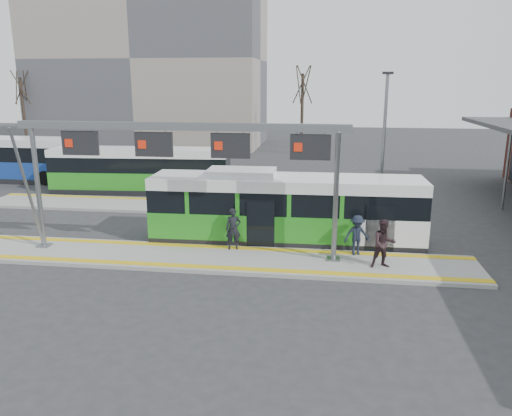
{
  "coord_description": "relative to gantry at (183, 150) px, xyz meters",
  "views": [
    {
      "loc": [
        5.03,
        -18.16,
        6.87
      ],
      "look_at": [
        2.1,
        3.0,
        1.41
      ],
      "focal_mm": 35.0,
      "sensor_mm": 36.0,
      "label": 1
    }
  ],
  "objects": [
    {
      "name": "ground",
      "position": [
        0.35,
        -0.25,
        -4.3
      ],
      "size": [
        120.0,
        120.0,
        0.0
      ],
      "primitive_type": "plane",
      "color": "#2D2D30",
      "rests_on": "ground"
    },
    {
      "name": "platform_main",
      "position": [
        0.35,
        -0.25,
        -4.22
      ],
      "size": [
        22.0,
        3.0,
        0.15
      ],
      "primitive_type": "cube",
      "color": "gray",
      "rests_on": "ground"
    },
    {
      "name": "platform_second",
      "position": [
        -3.65,
        7.75,
        -4.22
      ],
      "size": [
        20.0,
        3.0,
        0.15
      ],
      "primitive_type": "cube",
      "color": "gray",
      "rests_on": "ground"
    },
    {
      "name": "tactile_main",
      "position": [
        0.35,
        -0.25,
        -4.14
      ],
      "size": [
        22.0,
        2.65,
        0.02
      ],
      "color": "gold",
      "rests_on": "platform_main"
    },
    {
      "name": "tactile_second",
      "position": [
        -3.65,
        8.9,
        -4.14
      ],
      "size": [
        20.0,
        0.35,
        0.02
      ],
      "color": "gold",
      "rests_on": "platform_second"
    },
    {
      "name": "gantry",
      "position": [
        0.0,
        0.0,
        0.0
      ],
      "size": [
        13.0,
        1.68,
        5.2
      ],
      "color": "slate",
      "rests_on": "platform_main"
    },
    {
      "name": "apartment_block",
      "position": [
        -13.65,
        35.75,
        4.91
      ],
      "size": [
        24.5,
        12.5,
        18.4
      ],
      "color": "gray",
      "rests_on": "ground"
    },
    {
      "name": "hero_bus",
      "position": [
        3.76,
        2.46,
        -2.84
      ],
      "size": [
        11.67,
        2.7,
        3.19
      ],
      "rotation": [
        0.0,
        0.0,
        0.02
      ],
      "color": "black",
      "rests_on": "ground"
    },
    {
      "name": "bg_bus_green",
      "position": [
        -6.09,
        11.33,
        -2.93
      ],
      "size": [
        11.25,
        3.05,
        2.78
      ],
      "rotation": [
        0.0,
        0.0,
        0.06
      ],
      "color": "black",
      "rests_on": "ground"
    },
    {
      "name": "bg_bus_blue",
      "position": [
        -16.73,
        13.7,
        -2.8
      ],
      "size": [
        11.66,
        2.81,
        3.03
      ],
      "rotation": [
        0.0,
        0.0,
        -0.02
      ],
      "color": "black",
      "rests_on": "ground"
    },
    {
      "name": "passenger_a",
      "position": [
        1.78,
        0.77,
        -3.29
      ],
      "size": [
        0.71,
        0.55,
        1.72
      ],
      "primitive_type": "imported",
      "rotation": [
        0.0,
        0.0,
        0.25
      ],
      "color": "black",
      "rests_on": "platform_main"
    },
    {
      "name": "passenger_b",
      "position": [
        7.65,
        -0.5,
        -3.24
      ],
      "size": [
        1.02,
        0.87,
        1.83
      ],
      "primitive_type": "imported",
      "rotation": [
        0.0,
        0.0,
        0.22
      ],
      "color": "#2D1E22",
      "rests_on": "platform_main"
    },
    {
      "name": "passenger_c",
      "position": [
        6.75,
        0.77,
        -3.34
      ],
      "size": [
        1.16,
        0.84,
        1.61
      ],
      "primitive_type": "imported",
      "rotation": [
        0.0,
        0.0,
        0.25
      ],
      "color": "black",
      "rests_on": "platform_main"
    },
    {
      "name": "tree_left",
      "position": [
        -4.01,
        30.99,
        1.7
      ],
      "size": [
        1.4,
        1.4,
        7.92
      ],
      "color": "#382B21",
      "rests_on": "ground"
    },
    {
      "name": "tree_mid",
      "position": [
        3.12,
        29.53,
        2.18
      ],
      "size": [
        1.4,
        1.4,
        8.54
      ],
      "color": "#382B21",
      "rests_on": "ground"
    },
    {
      "name": "tree_far",
      "position": [
        -24.92,
        29.05,
        1.89
      ],
      "size": [
        1.4,
        1.4,
        8.16
      ],
      "color": "#382B21",
      "rests_on": "ground"
    },
    {
      "name": "lamp_east",
      "position": [
        8.21,
        6.62,
        -0.41
      ],
      "size": [
        0.5,
        0.25,
        7.29
      ],
      "color": "slate",
      "rests_on": "ground"
    }
  ]
}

